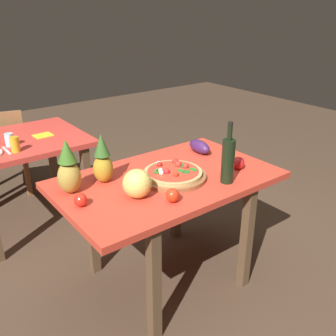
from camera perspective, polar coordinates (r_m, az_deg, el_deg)
ground_plane at (r=2.69m, az=-0.13°, el=-16.10°), size 10.00×10.00×0.00m
display_table at (r=2.32m, az=-0.15°, el=-3.44°), size 1.33×0.82×0.75m
background_table at (r=3.19m, az=-21.41°, el=2.22°), size 0.97×0.84×0.75m
dining_chair at (r=3.84m, az=-23.67°, el=2.80°), size 0.49×0.49×0.85m
pizza_board at (r=2.26m, az=0.77°, el=-1.28°), size 0.40×0.40×0.02m
pizza at (r=2.25m, az=0.75°, el=-0.59°), size 0.35×0.35×0.06m
wine_bottle at (r=2.19m, az=9.10°, el=1.23°), size 0.08×0.08×0.37m
pineapple_left at (r=2.20m, az=-9.91°, el=1.07°), size 0.12×0.12×0.30m
pineapple_right at (r=2.11m, az=-14.89°, el=-0.18°), size 0.13×0.13×0.31m
melon at (r=2.03m, az=-4.71°, el=-2.37°), size 0.16×0.16×0.16m
bell_pepper at (r=2.51m, az=9.27°, el=1.81°), size 0.09×0.09×0.10m
eggplant at (r=2.65m, az=4.81°, el=3.25°), size 0.10×0.21×0.09m
tomato_at_corner at (r=2.42m, az=10.62°, el=0.75°), size 0.08×0.08×0.08m
tomato_beside_pepper at (r=1.99m, az=0.71°, el=-4.18°), size 0.08×0.08×0.08m
tomato_by_bottle at (r=2.00m, az=-13.14°, el=-4.77°), size 0.07×0.07×0.07m
drinking_glass_juice at (r=2.87m, az=-22.23°, el=3.34°), size 0.06×0.06×0.11m
drinking_glass_water at (r=3.00m, az=-22.97°, el=3.97°), size 0.06×0.06×0.10m
knife_utensil at (r=2.92m, az=-23.33°, el=2.45°), size 0.02×0.18×0.01m
napkin_folded at (r=3.17m, az=-18.46°, el=4.72°), size 0.15×0.13×0.01m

